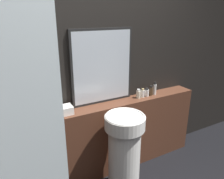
# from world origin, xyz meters

# --- Properties ---
(wall_back) EXTENTS (8.00, 0.06, 2.50)m
(wall_back) POSITION_xyz_m (0.00, 1.47, 1.25)
(wall_back) COLOR black
(wall_back) RESTS_ON ground_plane
(vanity_counter) EXTENTS (2.54, 0.23, 0.88)m
(vanity_counter) POSITION_xyz_m (0.00, 1.33, 0.44)
(vanity_counter) COLOR #512D1E
(vanity_counter) RESTS_ON ground_plane
(pedestal_sink) EXTENTS (0.41, 0.41, 0.91)m
(pedestal_sink) POSITION_xyz_m (0.05, 0.95, 0.49)
(pedestal_sink) COLOR white
(pedestal_sink) RESTS_ON ground_plane
(mirror) EXTENTS (0.73, 0.03, 0.83)m
(mirror) POSITION_xyz_m (0.05, 1.42, 1.30)
(mirror) COLOR black
(mirror) RESTS_ON vanity_counter
(towel_stack) EXTENTS (0.24, 0.14, 0.08)m
(towel_stack) POSITION_xyz_m (-0.48, 1.33, 0.92)
(towel_stack) COLOR white
(towel_stack) RESTS_ON vanity_counter
(shampoo_bottle) EXTENTS (0.05, 0.05, 0.11)m
(shampoo_bottle) POSITION_xyz_m (0.48, 1.33, 0.93)
(shampoo_bottle) COLOR beige
(shampoo_bottle) RESTS_ON vanity_counter
(conditioner_bottle) EXTENTS (0.04, 0.04, 0.11)m
(conditioner_bottle) POSITION_xyz_m (0.54, 1.33, 0.93)
(conditioner_bottle) COLOR white
(conditioner_bottle) RESTS_ON vanity_counter
(lotion_bottle) EXTENTS (0.05, 0.05, 0.10)m
(lotion_bottle) POSITION_xyz_m (0.61, 1.33, 0.93)
(lotion_bottle) COLOR white
(lotion_bottle) RESTS_ON vanity_counter
(body_wash_bottle) EXTENTS (0.05, 0.05, 0.12)m
(body_wash_bottle) POSITION_xyz_m (0.67, 1.33, 0.94)
(body_wash_bottle) COLOR #4C3823
(body_wash_bottle) RESTS_ON vanity_counter
(hand_soap_bottle) EXTENTS (0.04, 0.04, 0.16)m
(hand_soap_bottle) POSITION_xyz_m (0.73, 1.33, 0.96)
(hand_soap_bottle) COLOR white
(hand_soap_bottle) RESTS_ON vanity_counter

